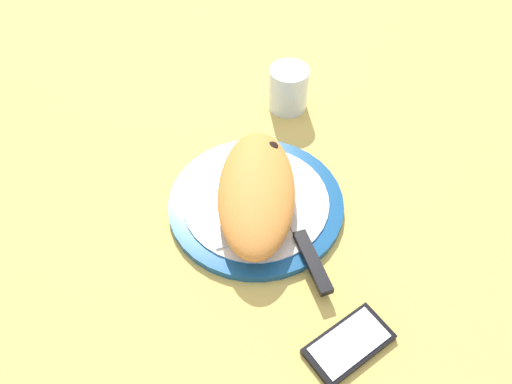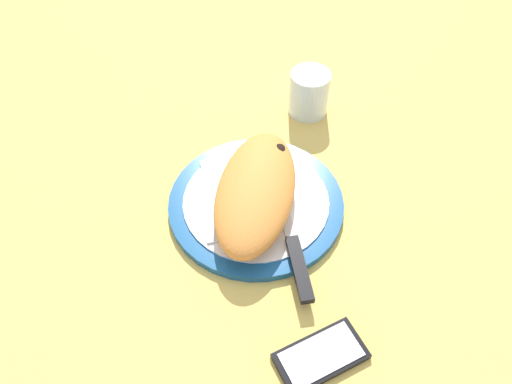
{
  "view_description": "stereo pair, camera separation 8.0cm",
  "coord_description": "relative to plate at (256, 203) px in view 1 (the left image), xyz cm",
  "views": [
    {
      "loc": [
        51.02,
        -4.36,
        65.79
      ],
      "look_at": [
        0.0,
        0.0,
        3.68
      ],
      "focal_mm": 35.03,
      "sensor_mm": 36.0,
      "label": 1
    },
    {
      "loc": [
        51.07,
        3.68,
        65.79
      ],
      "look_at": [
        0.0,
        0.0,
        3.68
      ],
      "focal_mm": 35.03,
      "sensor_mm": 36.0,
      "label": 2
    }
  ],
  "objects": [
    {
      "name": "smartphone",
      "position": [
        25.12,
        10.49,
        -0.24
      ],
      "size": [
        11.47,
        13.49,
        1.16
      ],
      "color": "black",
      "rests_on": "ground_plane"
    },
    {
      "name": "knife",
      "position": [
        10.0,
        6.61,
        1.38
      ],
      "size": [
        24.03,
        7.45,
        1.2
      ],
      "color": "silver",
      "rests_on": "plate"
    },
    {
      "name": "ground_plane",
      "position": [
        0.0,
        0.0,
        -2.3
      ],
      "size": [
        150.0,
        150.0,
        3.0
      ],
      "primitive_type": "cube",
      "color": "#DBB756"
    },
    {
      "name": "plate",
      "position": [
        0.0,
        0.0,
        0.0
      ],
      "size": [
        28.95,
        28.95,
        1.68
      ],
      "color": "navy",
      "rests_on": "ground_plane"
    },
    {
      "name": "water_glass",
      "position": [
        -24.62,
        8.38,
        2.97
      ],
      "size": [
        7.59,
        7.59,
        8.76
      ],
      "color": "silver",
      "rests_on": "ground_plane"
    },
    {
      "name": "fork",
      "position": [
        2.17,
        -7.48,
        1.08
      ],
      "size": [
        17.3,
        5.69,
        0.4
      ],
      "color": "silver",
      "rests_on": "plate"
    },
    {
      "name": "calzone",
      "position": [
        0.68,
        0.08,
        3.99
      ],
      "size": [
        27.26,
        15.12,
        6.2
      ],
      "color": "orange",
      "rests_on": "plate"
    }
  ]
}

